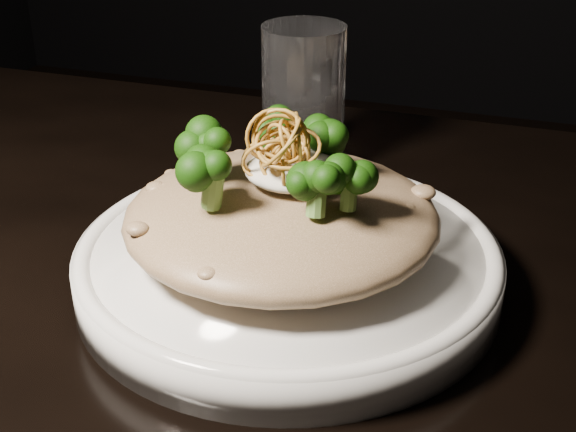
# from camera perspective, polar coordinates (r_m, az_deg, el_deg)

# --- Properties ---
(table) EXTENTS (1.10, 0.80, 0.75)m
(table) POSITION_cam_1_polar(r_m,az_deg,el_deg) (0.61, -2.44, -12.40)
(table) COLOR black
(table) RESTS_ON ground
(plate) EXTENTS (0.30, 0.30, 0.03)m
(plate) POSITION_cam_1_polar(r_m,az_deg,el_deg) (0.57, 0.00, -3.53)
(plate) COLOR white
(plate) RESTS_ON table
(risotto) EXTENTS (0.22, 0.22, 0.05)m
(risotto) POSITION_cam_1_polar(r_m,az_deg,el_deg) (0.55, -0.45, -0.03)
(risotto) COLOR brown
(risotto) RESTS_ON plate
(broccoli) EXTENTS (0.13, 0.13, 0.05)m
(broccoli) POSITION_cam_1_polar(r_m,az_deg,el_deg) (0.53, -0.61, 4.29)
(broccoli) COLOR black
(broccoli) RESTS_ON risotto
(cheese) EXTENTS (0.07, 0.07, 0.02)m
(cheese) POSITION_cam_1_polar(r_m,az_deg,el_deg) (0.54, 0.38, 3.32)
(cheese) COLOR silver
(cheese) RESTS_ON risotto
(shallots) EXTENTS (0.06, 0.06, 0.04)m
(shallots) POSITION_cam_1_polar(r_m,az_deg,el_deg) (0.52, -0.69, 5.96)
(shallots) COLOR #8F5F1E
(shallots) RESTS_ON cheese
(drinking_glass) EXTENTS (0.09, 0.09, 0.13)m
(drinking_glass) POSITION_cam_1_polar(r_m,az_deg,el_deg) (0.74, 1.11, 8.33)
(drinking_glass) COLOR white
(drinking_glass) RESTS_ON table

